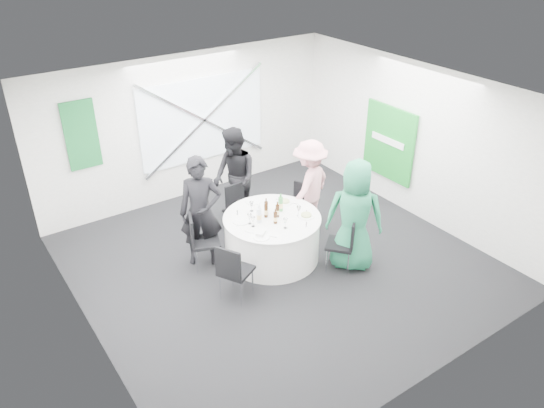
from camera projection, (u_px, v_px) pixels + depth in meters
floor at (279, 263)px, 8.61m from camera, size 6.00×6.00×0.00m
ceiling at (280, 95)px, 7.24m from camera, size 6.00×6.00×0.00m
wall_back at (188, 127)px, 10.08m from camera, size 6.00×0.00×6.00m
wall_front at (439, 289)px, 5.77m from camera, size 6.00×0.00×6.00m
wall_left at (79, 250)px, 6.44m from camera, size 0.00×6.00×6.00m
wall_right at (417, 142)px, 9.42m from camera, size 0.00×6.00×6.00m
window_panel at (203, 119)px, 10.15m from camera, size 2.60×0.03×1.60m
window_brace_a at (204, 120)px, 10.12m from camera, size 2.63×0.05×1.84m
window_brace_b at (204, 120)px, 10.12m from camera, size 2.63×0.05×1.84m
green_banner at (81, 135)px, 8.91m from camera, size 0.55×0.04×1.20m
green_sign at (389, 143)px, 9.91m from camera, size 0.05×1.20×1.40m
banquet_table at (272, 237)px, 8.57m from camera, size 1.56×1.56×0.76m
chair_back at (238, 205)px, 9.25m from camera, size 0.39×0.40×0.87m
chair_back_left at (200, 237)px, 8.24m from camera, size 0.56×0.56×0.95m
chair_back_right at (300, 202)px, 9.40m from camera, size 0.51×0.51×0.82m
chair_front_right at (346, 240)px, 8.21m from camera, size 0.58×0.58×0.91m
chair_front_left at (233, 269)px, 7.53m from camera, size 0.58×0.58×0.94m
person_man_back_left at (201, 212)px, 8.22m from camera, size 0.80×0.71×1.83m
person_man_back at (235, 178)px, 9.29m from camera, size 0.54×0.91×1.80m
person_woman_pink at (309, 185)px, 9.21m from camera, size 1.17×0.86×1.65m
person_woman_green at (355, 216)px, 8.11m from camera, size 1.04×1.04×1.83m
plate_back at (253, 201)px, 8.82m from camera, size 0.26×0.26×0.01m
plate_back_left at (241, 221)px, 8.27m from camera, size 0.28×0.28×0.01m
plate_back_right at (285, 202)px, 8.79m from camera, size 0.24×0.24×0.04m
plate_front_right at (306, 215)px, 8.40m from camera, size 0.26×0.26×0.04m
plate_front_left at (261, 237)px, 7.87m from camera, size 0.25×0.25×0.01m
napkin at (261, 233)px, 7.90m from camera, size 0.21×0.20×0.05m
beer_bottle_a at (266, 211)px, 8.34m from camera, size 0.06×0.06×0.28m
beer_bottle_b at (266, 208)px, 8.44m from camera, size 0.06×0.06×0.27m
beer_bottle_c at (277, 211)px, 8.34m from camera, size 0.06×0.06×0.27m
beer_bottle_d at (275, 218)px, 8.18m from camera, size 0.06×0.06×0.25m
green_water_bottle at (281, 204)px, 8.51m from camera, size 0.08×0.08×0.30m
clear_water_bottle at (259, 215)px, 8.20m from camera, size 0.08×0.08×0.30m
wine_glass_a at (249, 217)px, 8.15m from camera, size 0.07×0.07×0.17m
wine_glass_b at (253, 219)px, 8.08m from camera, size 0.07×0.07×0.17m
wine_glass_c at (285, 221)px, 8.04m from camera, size 0.07×0.07×0.17m
wine_glass_d at (299, 209)px, 8.36m from camera, size 0.07×0.07×0.17m
wine_glass_e at (251, 204)px, 8.49m from camera, size 0.07×0.07×0.17m
fork_a at (249, 233)px, 7.98m from camera, size 0.10×0.13×0.01m
knife_a at (272, 237)px, 7.88m from camera, size 0.10×0.13×0.01m
fork_b at (237, 213)px, 8.50m from camera, size 0.09×0.14×0.01m
knife_b at (237, 224)px, 8.20m from camera, size 0.09×0.14×0.01m
fork_c at (295, 204)px, 8.76m from camera, size 0.09×0.14×0.01m
knife_c at (280, 200)px, 8.87m from camera, size 0.08×0.14×0.01m
fork_d at (306, 224)px, 8.18m from camera, size 0.11×0.12×0.01m
knife_d at (307, 212)px, 8.51m from camera, size 0.10×0.13×0.01m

